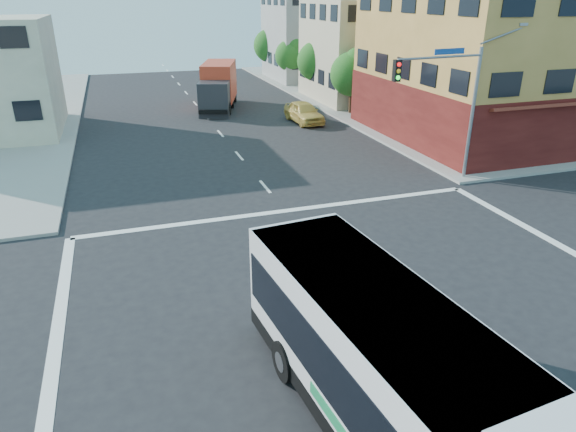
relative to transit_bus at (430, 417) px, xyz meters
name	(u,v)px	position (x,y,z in m)	size (l,w,h in m)	color
ground	(380,323)	(1.89, 5.41, -1.86)	(120.00, 120.00, 0.00)	black
sidewalk_ne	(516,87)	(36.89, 40.41, -1.79)	(50.00, 50.00, 0.15)	#98968D
corner_building_ne	(520,50)	(21.88, 23.89, 4.03)	(18.10, 15.44, 14.00)	#C89247
building_east_near	(376,51)	(18.87, 39.39, 2.64)	(12.06, 10.06, 9.00)	#B6A88B
building_east_far	(321,35)	(18.87, 53.39, 3.14)	(12.06, 10.06, 10.00)	gray
signal_mast_ne	(450,90)	(10.97, 16.03, 3.12)	(7.91, 1.13, 8.07)	gray
street_tree_a	(353,71)	(13.79, 33.33, 1.73)	(3.60, 3.60, 5.53)	#382014
street_tree_b	(318,59)	(13.79, 41.33, 1.89)	(3.80, 3.80, 5.79)	#382014
street_tree_c	(292,54)	(13.79, 49.33, 1.60)	(3.40, 3.40, 5.29)	#382014
street_tree_d	(271,43)	(13.79, 57.33, 2.02)	(4.00, 4.00, 6.03)	#382014
transit_bus	(430,417)	(0.00, 0.00, 0.00)	(3.97, 13.07, 3.81)	black
box_truck	(218,87)	(3.62, 39.43, 0.01)	(4.95, 8.95, 3.87)	#27272C
parked_car	(304,112)	(8.96, 31.87, -1.04)	(1.94, 4.81, 1.64)	gold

